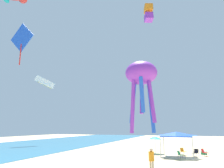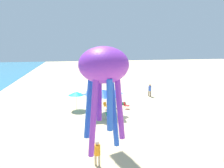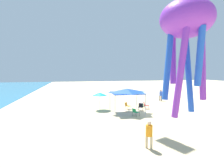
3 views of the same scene
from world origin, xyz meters
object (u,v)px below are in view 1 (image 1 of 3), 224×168
kite_parafoil_white (45,82)px  folding_chair_facing_ocean (180,154)px  kite_octopus_purple (141,77)px  kite_box_orange (149,13)px  beach_umbrella (155,138)px  folding_chair_left_of_tent (196,152)px  folding_chair_near_cooler (204,152)px  person_far_stroller (151,158)px  kite_diamond_blue (22,39)px  canopy_tent (176,134)px  cooler_box (204,153)px  folding_chair_right_of_tent (183,151)px

kite_parafoil_white → folding_chair_facing_ocean: bearing=-78.8°
kite_octopus_purple → kite_parafoil_white: bearing=36.7°
kite_box_orange → beach_umbrella: bearing=63.7°
folding_chair_left_of_tent → folding_chair_near_cooler: (0.67, -0.92, 0.00)m
folding_chair_left_of_tent → person_far_stroller: (-9.72, 3.37, 0.52)m
folding_chair_left_of_tent → kite_diamond_blue: 22.30m
folding_chair_near_cooler → kite_parafoil_white: (8.29, 29.24, 12.04)m
folding_chair_left_of_tent → kite_box_orange: (0.71, 4.75, 18.65)m
folding_chair_facing_ocean → kite_parafoil_white: bearing=39.2°
folding_chair_left_of_tent → person_far_stroller: size_ratio=0.48×
canopy_tent → kite_box_orange: bearing=64.2°
beach_umbrella → canopy_tent: bearing=-126.6°
kite_parafoil_white → folding_chair_near_cooler: bearing=-71.6°
kite_diamond_blue → kite_box_orange: (11.59, -11.00, 7.21)m
kite_octopus_purple → kite_box_orange: 18.60m
beach_umbrella → kite_parafoil_white: size_ratio=0.58×
kite_diamond_blue → folding_chair_left_of_tent: bearing=36.5°
folding_chair_near_cooler → kite_box_orange: size_ratio=0.33×
folding_chair_facing_ocean → folding_chair_near_cooler: (3.08, -2.48, 0.00)m
cooler_box → kite_octopus_purple: bearing=164.2°
kite_box_orange → kite_parafoil_white: kite_box_orange is taller
person_far_stroller → kite_parafoil_white: 33.23m
canopy_tent → cooler_box: 4.69m
folding_chair_left_of_tent → kite_box_orange: size_ratio=0.33×
cooler_box → kite_octopus_purple: 16.96m
folding_chair_facing_ocean → cooler_box: bearing=-56.3°
folding_chair_left_of_tent → folding_chair_right_of_tent: size_ratio=1.00×
folding_chair_right_of_tent → kite_octopus_purple: (-13.79, 1.92, 6.03)m
folding_chair_facing_ocean → cooler_box: 5.34m
folding_chair_left_of_tent → kite_diamond_blue: size_ratio=0.19×
beach_umbrella → kite_parafoil_white: 26.98m
canopy_tent → beach_umbrella: 3.49m
folding_chair_right_of_tent → kite_box_orange: kite_box_orange is taller
folding_chair_near_cooler → folding_chair_facing_ocean: bearing=172.5°
beach_umbrella → kite_diamond_blue: size_ratio=0.48×
kite_octopus_purple → folding_chair_near_cooler: bearing=-29.5°
canopy_tent → cooler_box: (2.93, -2.91, -2.23)m
folding_chair_near_cooler → kite_diamond_blue: 23.28m
kite_diamond_blue → kite_octopus_purple: bearing=-7.3°
folding_chair_facing_ocean → cooler_box: size_ratio=1.12×
folding_chair_right_of_tent → cooler_box: (1.36, -2.36, -0.27)m
canopy_tent → person_far_stroller: bearing=171.0°
folding_chair_facing_ocean → kite_diamond_blue: size_ratio=0.19×
cooler_box → kite_diamond_blue: size_ratio=0.17×
folding_chair_facing_ocean → person_far_stroller: person_far_stroller is taller
kite_octopus_purple → kite_parafoil_white: size_ratio=1.28×
kite_parafoil_white → kite_octopus_purple: bearing=-96.9°
kite_diamond_blue → folding_chair_right_of_tent: bearing=41.2°
folding_chair_facing_ocean → canopy_tent: bearing=-15.9°
canopy_tent → folding_chair_right_of_tent: 2.57m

